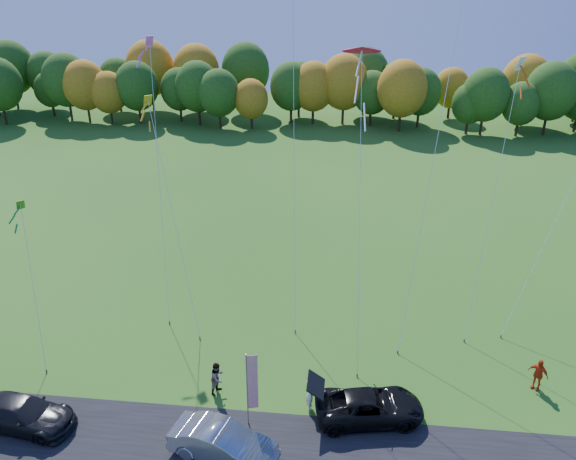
# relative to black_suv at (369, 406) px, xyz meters

# --- Properties ---
(ground) EXTENTS (160.00, 160.00, 0.00)m
(ground) POSITION_rel_black_suv_xyz_m (-4.81, 0.83, -0.75)
(ground) COLOR #225917
(asphalt_strip) EXTENTS (90.00, 6.00, 0.01)m
(asphalt_strip) POSITION_rel_black_suv_xyz_m (-4.81, -3.17, -0.74)
(asphalt_strip) COLOR black
(asphalt_strip) RESTS_ON ground
(tree_line) EXTENTS (116.00, 12.00, 10.00)m
(tree_line) POSITION_rel_black_suv_xyz_m (-4.81, 55.83, -0.75)
(tree_line) COLOR #1E4711
(tree_line) RESTS_ON ground
(black_suv) EXTENTS (5.74, 3.41, 1.50)m
(black_suv) POSITION_rel_black_suv_xyz_m (0.00, 0.00, 0.00)
(black_suv) COLOR black
(black_suv) RESTS_ON ground
(silver_sedan) EXTENTS (5.34, 3.01, 1.67)m
(silver_sedan) POSITION_rel_black_suv_xyz_m (-6.70, -3.21, 0.08)
(silver_sedan) COLOR #A2A3A7
(silver_sedan) RESTS_ON ground
(dark_truck_a) EXTENTS (5.44, 2.77, 1.51)m
(dark_truck_a) POSITION_rel_black_suv_xyz_m (-16.87, -2.35, 0.01)
(dark_truck_a) COLOR black
(dark_truck_a) RESTS_ON ground
(person_tailgate_a) EXTENTS (0.50, 0.69, 1.78)m
(person_tailgate_a) POSITION_rel_black_suv_xyz_m (-2.99, 0.40, 0.14)
(person_tailgate_a) COLOR white
(person_tailgate_a) RESTS_ON ground
(person_tailgate_b) EXTENTS (0.98, 1.09, 1.83)m
(person_tailgate_b) POSITION_rel_black_suv_xyz_m (-7.92, 1.08, 0.17)
(person_tailgate_b) COLOR gray
(person_tailgate_b) RESTS_ON ground
(person_east) EXTENTS (1.13, 1.01, 1.84)m
(person_east) POSITION_rel_black_suv_xyz_m (8.94, 3.21, 0.17)
(person_east) COLOR red
(person_east) RESTS_ON ground
(feather_flag) EXTENTS (0.54, 0.21, 4.21)m
(feather_flag) POSITION_rel_black_suv_xyz_m (-5.74, -0.95, 1.83)
(feather_flag) COLOR #999999
(feather_flag) RESTS_ON ground
(kite_delta_blue) EXTENTS (2.96, 11.11, 30.49)m
(kite_delta_blue) POSITION_rel_black_suv_xyz_m (-5.06, 12.04, 14.64)
(kite_delta_blue) COLOR #4C3F33
(kite_delta_blue) RESTS_ON ground
(kite_parafoil_orange) EXTENTS (6.53, 14.06, 31.94)m
(kite_parafoil_orange) POSITION_rel_black_suv_xyz_m (4.04, 12.11, 15.00)
(kite_parafoil_orange) COLOR #4C3F33
(kite_parafoil_orange) RESTS_ON ground
(kite_delta_red) EXTENTS (2.27, 9.53, 17.55)m
(kite_delta_red) POSITION_rel_black_suv_xyz_m (-0.88, 7.91, 8.73)
(kite_delta_red) COLOR #4C3F33
(kite_delta_red) RESTS_ON ground
(kite_parafoil_rainbow) EXTENTS (8.36, 7.00, 17.89)m
(kite_parafoil_rainbow) POSITION_rel_black_suv_xyz_m (11.65, 10.90, 8.06)
(kite_parafoil_rainbow) COLOR #4C3F33
(kite_parafoil_rainbow) RESTS_ON ground
(kite_diamond_yellow) EXTENTS (3.93, 5.10, 14.08)m
(kite_diamond_yellow) POSITION_rel_black_suv_xyz_m (-11.76, 7.81, 6.11)
(kite_diamond_yellow) COLOR #4C3F33
(kite_diamond_yellow) RESTS_ON ground
(kite_diamond_green) EXTENTS (2.95, 5.13, 8.71)m
(kite_diamond_green) POSITION_rel_black_suv_xyz_m (-19.03, 3.89, 3.44)
(kite_diamond_green) COLOR #4C3F33
(kite_diamond_green) RESTS_ON ground
(kite_diamond_white) EXTENTS (2.89, 6.60, 16.27)m
(kite_diamond_white) POSITION_rel_black_suv_xyz_m (6.98, 9.96, 7.15)
(kite_diamond_white) COLOR #4C3F33
(kite_diamond_white) RESTS_ON ground
(kite_diamond_pink) EXTENTS (2.96, 8.79, 16.84)m
(kite_diamond_pink) POSITION_rel_black_suv_xyz_m (-13.58, 11.04, 7.46)
(kite_diamond_pink) COLOR #4C3F33
(kite_diamond_pink) RESTS_ON ground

